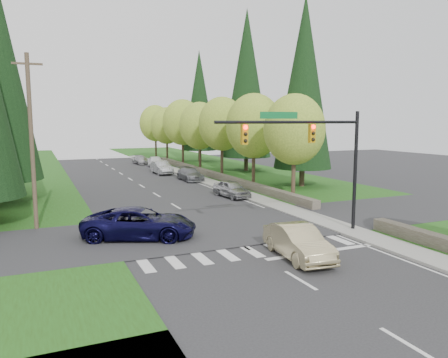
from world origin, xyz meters
TOP-DOWN VIEW (x-y plane):
  - ground at (0.00, 0.00)m, footprint 120.00×120.00m
  - grass_east at (13.00, 20.00)m, footprint 14.00×110.00m
  - cross_street at (0.00, 8.00)m, footprint 120.00×8.00m
  - sidewalk_east at (6.90, 22.00)m, footprint 1.80×80.00m
  - curb_east at (6.05, 22.00)m, footprint 0.20×80.00m
  - stone_wall_north at (8.60, 30.00)m, footprint 0.70×40.00m
  - traffic_signal at (4.37, 4.50)m, footprint 8.70×0.37m
  - utility_pole at (-9.50, 12.00)m, footprint 1.60×0.24m
  - decid_tree_0 at (9.20, 14.00)m, footprint 4.80×4.80m
  - decid_tree_1 at (9.30, 21.00)m, footprint 5.20×5.20m
  - decid_tree_2 at (9.10, 28.00)m, footprint 5.00×5.00m
  - decid_tree_3 at (9.20, 35.00)m, footprint 5.00×5.00m
  - decid_tree_4 at (9.30, 42.00)m, footprint 5.40×5.40m
  - decid_tree_5 at (9.10, 49.00)m, footprint 4.80×4.80m
  - decid_tree_6 at (9.20, 56.00)m, footprint 5.20×5.20m
  - conifer_e_a at (14.00, 20.00)m, footprint 5.44×5.44m
  - conifer_e_b at (15.00, 34.00)m, footprint 6.12×6.12m
  - conifer_e_c at (14.00, 48.00)m, footprint 5.10×5.10m
  - sedan_champagne at (1.48, 1.46)m, footprint 2.09×4.76m
  - suv_navy at (-4.42, 7.71)m, footprint 6.59×4.91m
  - parked_car_a at (5.40, 17.38)m, footprint 2.14×4.28m
  - parked_car_b at (5.60, 28.36)m, footprint 1.89×4.64m
  - parked_car_c at (4.35, 35.14)m, footprint 1.76×4.72m
  - parked_car_d at (5.60, 42.55)m, footprint 2.36×4.78m
  - parked_car_e at (4.80, 47.97)m, footprint 2.05×4.32m

SIDE VIEW (x-z plane):
  - ground at x=0.00m, z-range 0.00..0.00m
  - cross_street at x=0.00m, z-range -0.05..0.05m
  - grass_east at x=13.00m, z-range 0.00..0.06m
  - sidewalk_east at x=6.90m, z-range 0.00..0.13m
  - curb_east at x=6.05m, z-range 0.00..0.13m
  - stone_wall_north at x=8.60m, z-range 0.00..0.70m
  - parked_car_e at x=4.80m, z-range 0.00..1.22m
  - parked_car_b at x=5.60m, z-range 0.00..1.35m
  - parked_car_a at x=5.40m, z-range 0.00..1.40m
  - sedan_champagne at x=1.48m, z-range 0.00..1.52m
  - parked_car_c at x=4.35m, z-range 0.00..1.54m
  - parked_car_d at x=5.60m, z-range 0.00..1.57m
  - suv_navy at x=-4.42m, z-range 0.00..1.66m
  - traffic_signal at x=4.37m, z-range 1.58..8.38m
  - utility_pole at x=-9.50m, z-range 0.14..10.14m
  - decid_tree_5 at x=9.10m, z-range 1.38..9.68m
  - decid_tree_0 at x=9.20m, z-range 1.41..9.78m
  - decid_tree_3 at x=9.20m, z-range 1.39..9.94m
  - decid_tree_1 at x=9.30m, z-range 1.40..10.20m
  - decid_tree_6 at x=9.20m, z-range 1.43..10.30m
  - decid_tree_2 at x=9.10m, z-range 1.52..10.34m
  - decid_tree_4 at x=9.30m, z-range 1.47..10.65m
  - conifer_e_c at x=14.00m, z-range 0.89..17.69m
  - conifer_e_a at x=14.00m, z-range 0.89..18.69m
  - conifer_e_b at x=15.00m, z-range 0.89..20.69m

